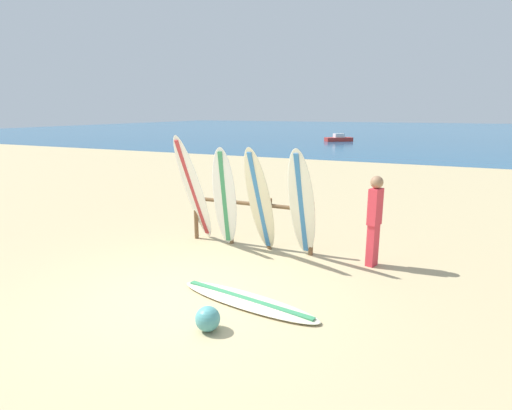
{
  "coord_description": "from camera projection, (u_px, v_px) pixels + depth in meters",
  "views": [
    {
      "loc": [
        3.27,
        -4.68,
        2.76
      ],
      "look_at": [
        -0.13,
        2.93,
        0.82
      ],
      "focal_mm": 28.45,
      "sensor_mm": 36.0,
      "label": 1
    }
  ],
  "objects": [
    {
      "name": "surfboard_lying_on_sand",
      "position": [
        247.0,
        301.0,
        5.96
      ],
      "size": [
        2.41,
        0.9,
        0.08
      ],
      "color": "beige",
      "rests_on": "ground"
    },
    {
      "name": "surfboard_leaning_left",
      "position": [
        225.0,
        198.0,
        8.18
      ],
      "size": [
        0.56,
        0.6,
        2.09
      ],
      "color": "white",
      "rests_on": "ground"
    },
    {
      "name": "surfboard_rack",
      "position": [
        250.0,
        216.0,
        8.32
      ],
      "size": [
        2.71,
        0.09,
        1.06
      ],
      "color": "brown",
      "rests_on": "ground"
    },
    {
      "name": "surfboard_leaning_center_left",
      "position": [
        260.0,
        202.0,
        7.66
      ],
      "size": [
        0.51,
        0.99,
        2.16
      ],
      "color": "beige",
      "rests_on": "ground"
    },
    {
      "name": "beach_ball",
      "position": [
        208.0,
        319.0,
        5.19
      ],
      "size": [
        0.32,
        0.32,
        0.32
      ],
      "primitive_type": "sphere",
      "color": "teal",
      "rests_on": "ground"
    },
    {
      "name": "ground_plane",
      "position": [
        184.0,
        299.0,
        6.09
      ],
      "size": [
        120.0,
        120.0,
        0.0
      ],
      "primitive_type": "plane",
      "color": "tan"
    },
    {
      "name": "surfboard_leaning_center",
      "position": [
        302.0,
        205.0,
        7.45
      ],
      "size": [
        0.53,
        0.81,
        2.15
      ],
      "color": "white",
      "rests_on": "ground"
    },
    {
      "name": "beachgoer_standing",
      "position": [
        374.0,
        217.0,
        7.21
      ],
      "size": [
        0.25,
        0.31,
        1.66
      ],
      "color": "#D8333F",
      "rests_on": "ground"
    },
    {
      "name": "ocean_water",
      "position": [
        414.0,
        130.0,
        57.66
      ],
      "size": [
        120.0,
        80.0,
        0.01
      ],
      "primitive_type": "cube",
      "color": "#1E5984",
      "rests_on": "ground"
    },
    {
      "name": "small_boat_offshore",
      "position": [
        339.0,
        139.0,
        37.16
      ],
      "size": [
        2.53,
        2.19,
        0.71
      ],
      "color": "#B22D28",
      "rests_on": "ocean_water"
    },
    {
      "name": "surfboard_leaning_far_left",
      "position": [
        193.0,
        189.0,
        8.46
      ],
      "size": [
        0.61,
        1.07,
        2.32
      ],
      "color": "white",
      "rests_on": "ground"
    }
  ]
}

